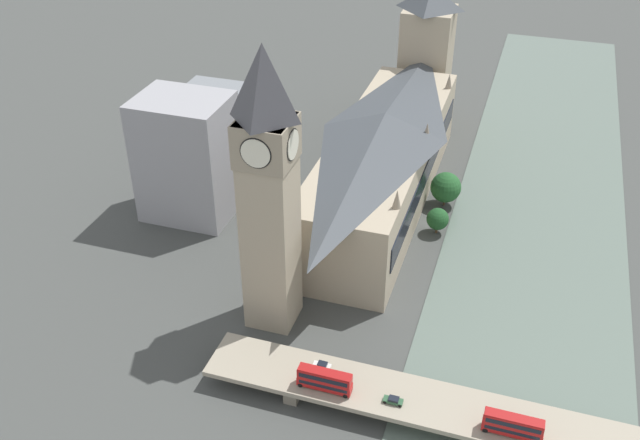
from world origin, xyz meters
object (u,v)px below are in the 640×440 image
car_northbound_lead (393,400)px  double_decker_bus_lead (325,379)px  parliament_hall (383,159)px  road_bridge (514,426)px  double_decker_bus_mid (513,425)px  clock_tower (268,187)px  victoria_tower (426,55)px  car_northbound_mid (322,366)px

car_northbound_lead → double_decker_bus_lead: bearing=2.6°
parliament_hall → double_decker_bus_lead: size_ratio=8.71×
road_bridge → double_decker_bus_mid: size_ratio=11.20×
clock_tower → victoria_tower: 126.21m
road_bridge → car_northbound_mid: bearing=-3.4°
car_northbound_lead → car_northbound_mid: (17.08, -4.90, 0.02)m
parliament_hall → car_northbound_lead: (-22.91, 83.54, -9.51)m
victoria_tower → road_bridge: victoria_tower is taller
double_decker_bus_mid → car_northbound_lead: (24.11, -0.78, -2.02)m
road_bridge → car_northbound_lead: bearing=5.7°
car_northbound_mid → victoria_tower: bearing=-87.6°
double_decker_bus_lead → car_northbound_lead: 14.88m
victoria_tower → car_northbound_lead: (-22.96, 147.63, -19.41)m
victoria_tower → double_decker_bus_lead: bearing=93.2°
double_decker_bus_lead → car_northbound_mid: (2.36, -5.58, -2.05)m
double_decker_bus_lead → car_northbound_lead: bearing=-177.4°
road_bridge → double_decker_bus_lead: 39.50m
victoria_tower → road_bridge: bearing=108.1°
double_decker_bus_lead → car_northbound_mid: bearing=-67.1°
clock_tower → victoria_tower: clock_tower is taller
parliament_hall → car_northbound_lead: bearing=105.3°
double_decker_bus_mid → road_bridge: bearing=-96.6°
parliament_hall → clock_tower: size_ratio=1.46×
clock_tower → double_decker_bus_mid: 70.51m
victoria_tower → clock_tower: bearing=84.4°
road_bridge → car_northbound_lead: size_ratio=32.08×
clock_tower → car_northbound_lead: clock_tower is taller
victoria_tower → car_northbound_lead: 150.66m
double_decker_bus_mid → car_northbound_lead: size_ratio=2.86×
parliament_hall → clock_tower: clock_tower is taller
clock_tower → car_northbound_mid: clock_tower is taller
clock_tower → car_northbound_lead: (-35.25, 22.65, -32.00)m
double_decker_bus_mid → victoria_tower: bearing=-72.4°
car_northbound_mid → road_bridge: bearing=176.6°
clock_tower → parliament_hall: bearing=-101.5°
clock_tower → road_bridge: 71.48m
road_bridge → car_northbound_mid: size_ratio=33.31×
parliament_hall → double_decker_bus_lead: 84.94m
car_northbound_lead → victoria_tower: bearing=-81.2°
victoria_tower → car_northbound_lead: size_ratio=13.08×
parliament_hall → double_decker_bus_lead: parliament_hall is taller
parliament_hall → double_decker_bus_mid: bearing=119.1°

